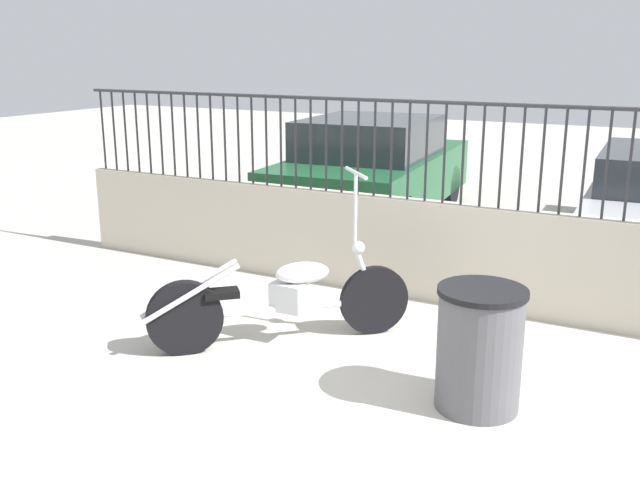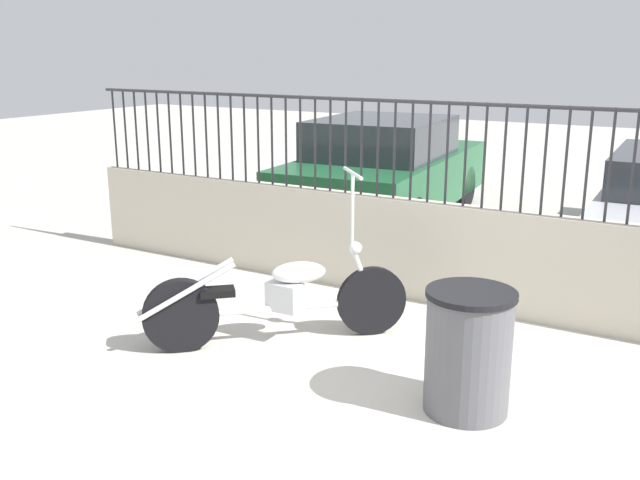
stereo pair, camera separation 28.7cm
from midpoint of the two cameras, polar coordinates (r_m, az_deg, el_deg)
ground_plane at (r=5.18m, az=1.96°, el=-12.40°), size 40.00×40.00×0.00m
low_wall at (r=6.94m, az=10.94°, el=-1.09°), size 8.68×0.18×0.98m
fence_railing at (r=6.72m, az=11.40°, el=7.95°), size 8.68×0.04×0.95m
motorcycle_white at (r=5.90m, az=-2.91°, el=-4.75°), size 1.74×1.63×1.44m
trash_bin at (r=4.95m, az=13.42°, el=-8.67°), size 0.60×0.60×0.86m
car_green at (r=10.19m, az=6.04°, el=5.62°), size 2.12×4.29×1.46m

